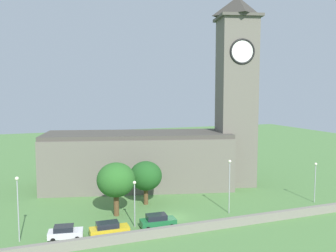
% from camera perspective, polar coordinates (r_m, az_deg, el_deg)
% --- Properties ---
extents(ground_plane, '(200.00, 200.00, 0.00)m').
position_cam_1_polar(ground_plane, '(66.58, -3.90, -9.96)').
color(ground_plane, '#517F42').
extents(church, '(40.23, 19.90, 34.87)m').
position_cam_1_polar(church, '(68.01, -0.46, -2.28)').
color(church, '#666056').
rests_on(church, ground).
extents(quay_barrier, '(58.77, 0.70, 1.19)m').
position_cam_1_polar(quay_barrier, '(47.80, 3.47, -15.57)').
color(quay_barrier, gray).
rests_on(quay_barrier, ground).
extents(car_white, '(4.34, 2.80, 1.64)m').
position_cam_1_polar(car_white, '(47.46, -15.71, -15.63)').
color(car_white, silver).
rests_on(car_white, ground).
extents(car_yellow, '(4.82, 2.28, 1.85)m').
position_cam_1_polar(car_yellow, '(46.98, -9.18, -15.58)').
color(car_yellow, gold).
rests_on(car_yellow, ground).
extents(car_green, '(4.69, 2.43, 1.83)m').
position_cam_1_polar(car_green, '(49.10, -1.61, -14.56)').
color(car_green, '#1E6B38').
rests_on(car_green, ground).
extents(streetlamp_west_end, '(0.44, 0.44, 7.84)m').
position_cam_1_polar(streetlamp_west_end, '(47.07, -22.34, -10.49)').
color(streetlamp_west_end, '#9EA0A5').
rests_on(streetlamp_west_end, ground).
extents(streetlamp_west_mid, '(0.44, 0.44, 6.15)m').
position_cam_1_polar(streetlamp_west_mid, '(48.61, -5.22, -10.76)').
color(streetlamp_west_mid, '#9EA0A5').
rests_on(streetlamp_west_mid, ground).
extents(streetlamp_central, '(0.44, 0.44, 7.86)m').
position_cam_1_polar(streetlamp_central, '(54.14, 9.55, -8.03)').
color(streetlamp_central, '#9EA0A5').
rests_on(streetlamp_central, ground).
extents(streetlamp_east_mid, '(0.44, 0.44, 6.42)m').
position_cam_1_polar(streetlamp_east_mid, '(63.15, 21.94, -7.16)').
color(streetlamp_east_mid, '#9EA0A5').
rests_on(streetlamp_east_mid, ground).
extents(tree_riverside_west, '(5.43, 5.43, 7.67)m').
position_cam_1_polar(tree_riverside_west, '(52.86, -8.09, -8.33)').
color(tree_riverside_west, brown).
rests_on(tree_riverside_west, ground).
extents(tree_churchyard, '(5.05, 5.05, 6.83)m').
position_cam_1_polar(tree_churchyard, '(57.72, -3.47, -7.76)').
color(tree_churchyard, brown).
rests_on(tree_churchyard, ground).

